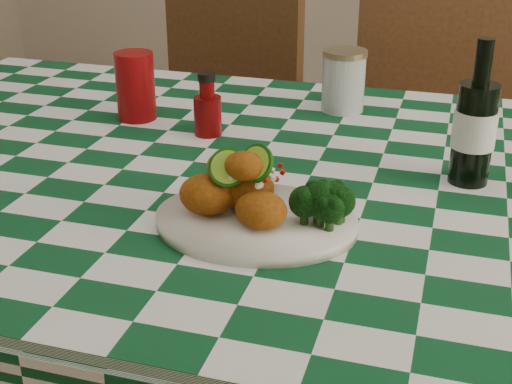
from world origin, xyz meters
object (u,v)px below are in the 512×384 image
(plate, at_px, (256,222))
(dining_table, at_px, (251,357))
(wooden_chair_left, at_px, (197,158))
(beer_bottle, at_px, (476,113))
(wooden_chair_right, at_px, (426,174))
(mason_jar, at_px, (344,81))
(ketchup_bottle, at_px, (207,104))
(fried_chicken_pile, at_px, (246,184))
(red_tumbler, at_px, (135,86))

(plate, bearing_deg, dining_table, 108.93)
(plate, distance_m, wooden_chair_left, 1.05)
(beer_bottle, height_order, wooden_chair_right, beer_bottle)
(plate, xyz_separation_m, mason_jar, (0.02, 0.54, 0.05))
(ketchup_bottle, bearing_deg, plate, -59.85)
(dining_table, bearing_deg, wooden_chair_right, 70.58)
(beer_bottle, xyz_separation_m, wooden_chair_right, (-0.09, 0.69, -0.40))
(mason_jar, relative_size, beer_bottle, 0.54)
(dining_table, relative_size, beer_bottle, 7.17)
(plate, relative_size, ketchup_bottle, 2.42)
(wooden_chair_right, bearing_deg, dining_table, -111.11)
(dining_table, distance_m, plate, 0.45)
(fried_chicken_pile, distance_m, red_tumbler, 0.51)
(fried_chicken_pile, distance_m, ketchup_bottle, 0.38)
(red_tumbler, xyz_separation_m, beer_bottle, (0.64, -0.13, 0.05))
(ketchup_bottle, distance_m, beer_bottle, 0.48)
(ketchup_bottle, bearing_deg, wooden_chair_right, 57.66)
(wooden_chair_right, bearing_deg, fried_chicken_pile, -104.10)
(dining_table, bearing_deg, ketchup_bottle, 133.19)
(plate, height_order, beer_bottle, beer_bottle)
(fried_chicken_pile, xyz_separation_m, beer_bottle, (0.30, 0.25, 0.05))
(fried_chicken_pile, xyz_separation_m, ketchup_bottle, (-0.18, 0.33, -0.01))
(dining_table, xyz_separation_m, fried_chicken_pile, (0.05, -0.20, 0.46))
(mason_jar, bearing_deg, dining_table, -104.91)
(red_tumbler, bearing_deg, mason_jar, 23.57)
(red_tumbler, bearing_deg, wooden_chair_right, 45.58)
(dining_table, relative_size, ketchup_bottle, 14.06)
(plate, height_order, ketchup_bottle, ketchup_bottle)
(wooden_chair_left, bearing_deg, wooden_chair_right, 17.19)
(plate, distance_m, wooden_chair_right, 1.01)
(red_tumbler, xyz_separation_m, wooden_chair_left, (-0.08, 0.52, -0.37))
(ketchup_bottle, height_order, mason_jar, mason_jar)
(plate, bearing_deg, mason_jar, 87.52)
(mason_jar, bearing_deg, ketchup_bottle, -135.47)
(dining_table, distance_m, beer_bottle, 0.62)
(fried_chicken_pile, bearing_deg, ketchup_bottle, 118.32)
(wooden_chair_right, bearing_deg, mason_jar, -114.84)
(ketchup_bottle, bearing_deg, mason_jar, 44.53)
(beer_bottle, bearing_deg, dining_table, -172.16)
(dining_table, distance_m, wooden_chair_right, 0.79)
(dining_table, bearing_deg, wooden_chair_left, 118.12)
(fried_chicken_pile, xyz_separation_m, mason_jar, (0.04, 0.54, -0.00))
(fried_chicken_pile, bearing_deg, wooden_chair_left, 115.48)
(fried_chicken_pile, bearing_deg, red_tumbler, 132.47)
(mason_jar, relative_size, wooden_chair_left, 0.13)
(plate, distance_m, fried_chicken_pile, 0.06)
(plate, height_order, wooden_chair_right, wooden_chair_right)
(fried_chicken_pile, bearing_deg, wooden_chair_right, 77.59)
(ketchup_bottle, xyz_separation_m, wooden_chair_right, (0.39, 0.61, -0.35))
(plate, bearing_deg, ketchup_bottle, 120.15)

